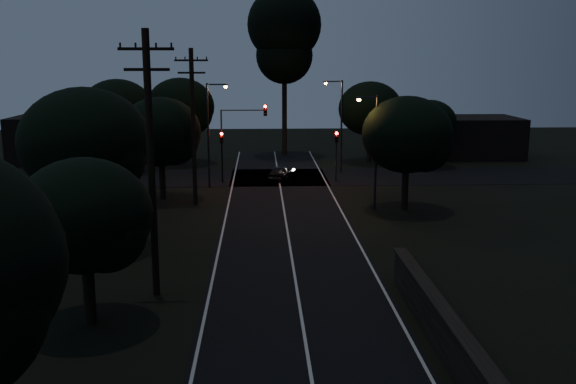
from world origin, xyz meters
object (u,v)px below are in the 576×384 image
utility_pole_far (193,125)px  tall_pine (284,35)px  signal_left (222,148)px  signal_mast (243,129)px  streetlight_b (339,120)px  streetlight_c (374,144)px  streetlight_a (211,128)px  car (281,173)px  utility_pole_mid (151,161)px  signal_right (336,147)px

utility_pole_far → tall_pine: tall_pine is taller
signal_left → signal_mast: (1.69, 0.00, 1.50)m
signal_mast → streetlight_b: size_ratio=0.78×
utility_pole_far → streetlight_c: bearing=-9.6°
streetlight_a → streetlight_b: 12.19m
tall_pine → signal_mast: 17.37m
signal_mast → car: size_ratio=1.83×
utility_pole_far → streetlight_a: 6.10m
utility_pole_far → streetlight_c: utility_pole_far is taller
car → streetlight_c: bearing=136.9°
utility_pole_mid → streetlight_a: (0.69, 23.00, -1.10)m
signal_right → utility_pole_far: bearing=-143.0°
utility_pole_mid → car: 27.16m
utility_pole_mid → streetlight_a: 23.04m
signal_left → streetlight_b: 10.84m
streetlight_c → streetlight_b: bearing=92.1°
utility_pole_far → signal_left: utility_pole_far is taller
streetlight_b → utility_pole_far: bearing=-133.3°
tall_pine → car: (-0.84, -14.06, -11.57)m
signal_left → streetlight_a: 2.77m
signal_mast → car: 4.95m
signal_right → streetlight_c: size_ratio=0.55×
signal_left → car: (4.76, 0.95, -2.25)m
car → tall_pine: bearing=-73.9°
streetlight_a → streetlight_c: bearing=-35.7°
signal_left → streetlight_b: (9.91, 4.01, 1.80)m
tall_pine → streetlight_c: 26.63m
streetlight_a → streetlight_b: same height
signal_right → streetlight_c: 10.18m
utility_pole_far → tall_pine: (7.00, 23.00, 6.67)m
signal_left → signal_mast: bearing=0.1°
utility_pole_mid → signal_mast: size_ratio=1.76×
streetlight_a → streetlight_b: size_ratio=1.00×
utility_pole_mid → signal_mast: utility_pole_mid is taller
signal_mast → streetlight_a: streetlight_a is taller
signal_mast → streetlight_b: 9.15m
signal_left → signal_right: same height
utility_pole_mid → streetlight_c: bearing=51.7°
signal_left → car: size_ratio=1.20×
tall_pine → car: size_ratio=4.93×
tall_pine → signal_left: tall_pine is taller
signal_mast → car: signal_mast is taller
utility_pole_far → signal_mast: (3.09, 7.99, -1.15)m
streetlight_a → car: (5.47, 2.94, -4.05)m
utility_pole_mid → tall_pine: 41.11m
signal_mast → signal_right: bearing=-0.0°
utility_pole_mid → signal_mast: 25.22m
signal_left → signal_right: 9.20m
tall_pine → streetlight_a: bearing=-110.4°
tall_pine → signal_right: size_ratio=4.11×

